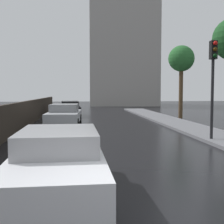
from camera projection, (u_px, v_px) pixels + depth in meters
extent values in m
cube|color=black|center=(70.00, 109.00, 25.13)|extent=(1.88, 4.41, 0.57)
cube|color=black|center=(70.00, 104.00, 25.21)|extent=(1.56, 2.33, 0.41)
cylinder|color=black|center=(80.00, 114.00, 23.87)|extent=(0.26, 0.63, 0.61)
cylinder|color=black|center=(61.00, 114.00, 23.62)|extent=(0.26, 0.63, 0.61)
cylinder|color=black|center=(78.00, 111.00, 26.67)|extent=(0.26, 0.63, 0.61)
cylinder|color=black|center=(61.00, 112.00, 26.42)|extent=(0.26, 0.63, 0.61)
cube|color=#B2B5BA|center=(64.00, 117.00, 17.48)|extent=(2.01, 4.58, 0.59)
cube|color=gray|center=(64.00, 108.00, 17.55)|extent=(1.67, 2.11, 0.44)
cylinder|color=black|center=(77.00, 124.00, 16.07)|extent=(0.25, 0.65, 0.63)
cylinder|color=black|center=(46.00, 124.00, 15.98)|extent=(0.25, 0.65, 0.63)
cylinder|color=black|center=(80.00, 119.00, 19.02)|extent=(0.25, 0.65, 0.63)
cylinder|color=black|center=(54.00, 119.00, 18.93)|extent=(0.25, 0.65, 0.63)
cube|color=silver|center=(58.00, 167.00, 5.79)|extent=(1.80, 4.13, 0.58)
cube|color=gray|center=(59.00, 140.00, 6.01)|extent=(1.56, 2.12, 0.43)
cylinder|color=black|center=(106.00, 206.00, 4.56)|extent=(0.23, 0.63, 0.63)
cylinder|color=black|center=(95.00, 164.00, 7.25)|extent=(0.23, 0.63, 0.63)
cylinder|color=black|center=(28.00, 166.00, 7.05)|extent=(0.23, 0.63, 0.63)
cylinder|color=black|center=(212.00, 99.00, 12.13)|extent=(0.12, 0.12, 3.28)
cube|color=black|center=(213.00, 50.00, 11.99)|extent=(0.26, 0.26, 0.75)
sphere|color=red|center=(215.00, 43.00, 11.80)|extent=(0.17, 0.17, 0.17)
sphere|color=#392405|center=(215.00, 49.00, 11.82)|extent=(0.17, 0.17, 0.17)
sphere|color=black|center=(215.00, 56.00, 11.84)|extent=(0.17, 0.17, 0.17)
cylinder|color=#4C3823|center=(181.00, 93.00, 23.13)|extent=(0.32, 0.32, 3.98)
sphere|color=#28662D|center=(181.00, 58.00, 22.94)|extent=(2.03, 2.03, 2.03)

